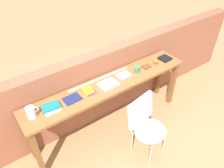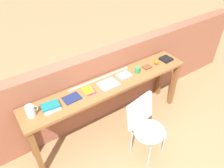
{
  "view_description": "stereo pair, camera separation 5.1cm",
  "coord_description": "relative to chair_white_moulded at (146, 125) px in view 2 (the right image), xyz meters",
  "views": [
    {
      "loc": [
        -1.34,
        -1.63,
        2.76
      ],
      "look_at": [
        0.0,
        0.25,
        0.9
      ],
      "focal_mm": 35.0,
      "sensor_mm": 36.0,
      "label": 1
    },
    {
      "loc": [
        -1.3,
        -1.66,
        2.76
      ],
      "look_at": [
        0.0,
        0.25,
        0.9
      ],
      "focal_mm": 35.0,
      "sensor_mm": 36.0,
      "label": 2
    }
  ],
  "objects": [
    {
      "name": "book_stack_leftmost",
      "position": [
        -1.01,
        0.63,
        0.38
      ],
      "size": [
        0.22,
        0.17,
        0.05
      ],
      "color": "white",
      "rests_on": "sideboard"
    },
    {
      "name": "book_grey_hardcover",
      "position": [
        0.1,
        0.65,
        0.37
      ],
      "size": [
        0.21,
        0.16,
        0.02
      ],
      "primitive_type": "cube",
      "rotation": [
        0.0,
        0.0,
        0.04
      ],
      "color": "#9E9EA3",
      "rests_on": "sideboard"
    },
    {
      "name": "book_open_centre",
      "position": [
        -0.19,
        0.61,
        0.36
      ],
      "size": [
        0.27,
        0.22,
        0.02
      ],
      "primitive_type": "cube",
      "rotation": [
        0.0,
        0.0,
        0.01
      ],
      "color": "#9E9EA3",
      "rests_on": "sideboard"
    },
    {
      "name": "brick_wall_back",
      "position": [
        -0.15,
        0.97,
        0.07
      ],
      "size": [
        6.0,
        0.2,
        1.19
      ],
      "primitive_type": "cube",
      "color": "#9E5B42",
      "rests_on": "ground"
    },
    {
      "name": "leather_journal_brown",
      "position": [
        0.52,
        0.63,
        0.37
      ],
      "size": [
        0.14,
        0.11,
        0.02
      ],
      "primitive_type": "cube",
      "rotation": [
        0.0,
        0.0,
        0.06
      ],
      "color": "brown",
      "rests_on": "sideboard"
    },
    {
      "name": "magazine_cycling",
      "position": [
        -0.73,
        0.64,
        0.36
      ],
      "size": [
        0.22,
        0.17,
        0.01
      ],
      "primitive_type": "cube",
      "rotation": [
        0.0,
        0.0,
        0.04
      ],
      "color": "navy",
      "rests_on": "sideboard"
    },
    {
      "name": "ruler_metal_back_edge",
      "position": [
        -0.21,
        0.8,
        0.35
      ],
      "size": [
        0.99,
        0.03,
        0.0
      ],
      "primitive_type": "cube",
      "color": "silver",
      "rests_on": "sideboard"
    },
    {
      "name": "sports_ball_small",
      "position": [
        0.71,
        0.63,
        0.39
      ],
      "size": [
        0.08,
        0.08,
        0.08
      ],
      "primitive_type": "sphere",
      "color": "orange",
      "rests_on": "sideboard"
    },
    {
      "name": "mug",
      "position": [
        0.32,
        0.62,
        0.4
      ],
      "size": [
        0.11,
        0.08,
        0.09
      ],
      "color": "#338C4C",
      "rests_on": "sideboard"
    },
    {
      "name": "chair_white_moulded",
      "position": [
        0.0,
        0.0,
        0.0
      ],
      "size": [
        0.51,
        0.52,
        0.89
      ],
      "color": "silver",
      "rests_on": "ground"
    },
    {
      "name": "pamphlet_pile_colourful",
      "position": [
        -0.48,
        0.65,
        0.36
      ],
      "size": [
        0.15,
        0.19,
        0.01
      ],
      "color": "purple",
      "rests_on": "sideboard"
    },
    {
      "name": "book_repair_rightmost",
      "position": [
        0.92,
        0.63,
        0.37
      ],
      "size": [
        0.18,
        0.18,
        0.03
      ],
      "primitive_type": "cube",
      "rotation": [
        0.0,
        0.0,
        0.05
      ],
      "color": "black",
      "rests_on": "sideboard"
    },
    {
      "name": "sideboard",
      "position": [
        -0.15,
        0.63,
        0.21
      ],
      "size": [
        2.5,
        0.44,
        0.88
      ],
      "color": "#996033",
      "rests_on": "ground"
    },
    {
      "name": "ground_plane",
      "position": [
        -0.15,
        0.33,
        -0.53
      ],
      "size": [
        40.0,
        40.0,
        0.0
      ],
      "primitive_type": "plane",
      "color": "tan"
    },
    {
      "name": "pitcher_white",
      "position": [
        -1.24,
        0.64,
        0.43
      ],
      "size": [
        0.14,
        0.1,
        0.18
      ],
      "color": "white",
      "rests_on": "sideboard"
    }
  ]
}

